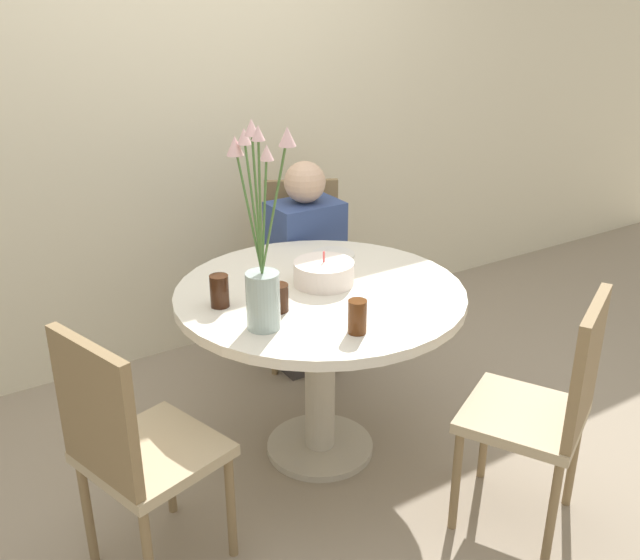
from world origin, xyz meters
The scene contains 13 objects.
ground_plane centered at (0.00, 0.00, 0.00)m, with size 16.00×16.00×0.00m, color gray.
wall_back centered at (0.00, 1.21, 1.30)m, with size 8.00×0.05×2.60m.
dining_table centered at (0.00, 0.00, 0.61)m, with size 1.14×1.14×0.75m.
chair_far_back centered at (0.41, 0.81, 0.52)m, with size 0.54×0.54×0.92m.
chair_near_front centered at (-0.87, -0.26, 0.52)m, with size 0.50×0.50×0.92m.
chair_left_flank centered at (0.43, -0.80, 0.52)m, with size 0.54×0.54×0.92m.
birthday_cake centered at (0.04, 0.04, 0.80)m, with size 0.24×0.24×0.14m.
flower_vase centered at (-0.34, -0.17, 0.99)m, with size 0.15×0.36×0.73m.
side_plate centered at (0.25, 0.28, 0.76)m, with size 0.19×0.19×0.01m.
drink_glass_0 centered at (-0.23, -0.08, 0.80)m, with size 0.08×0.08×0.10m.
drink_glass_1 centered at (-0.09, -0.38, 0.81)m, with size 0.07×0.07×0.12m.
drink_glass_2 centered at (-0.39, 0.07, 0.81)m, with size 0.07×0.07×0.12m.
person_guest centered at (0.34, 0.67, 0.51)m, with size 0.34×0.24×1.08m.
Camera 1 is at (-1.36, -2.15, 1.87)m, focal length 40.00 mm.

